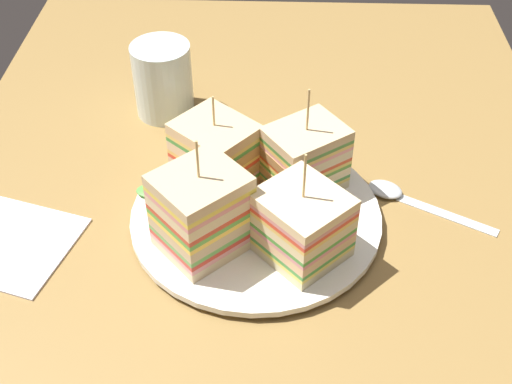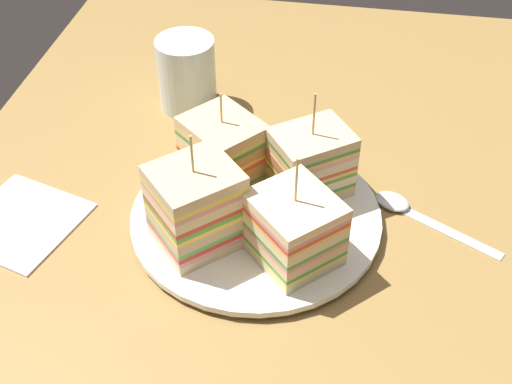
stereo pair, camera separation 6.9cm
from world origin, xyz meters
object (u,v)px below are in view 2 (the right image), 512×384
(sandwich_wedge_2, at_px, (293,228))
(napkin, at_px, (20,221))
(sandwich_wedge_3, at_px, (310,163))
(spoon, at_px, (406,208))
(sandwich_wedge_1, at_px, (197,207))
(drinking_glass, at_px, (187,78))
(plate, at_px, (256,217))
(chip_pile, at_px, (269,208))
(sandwich_wedge_0, at_px, (223,151))

(sandwich_wedge_2, xyz_separation_m, napkin, (-0.01, -0.29, -0.05))
(sandwich_wedge_3, xyz_separation_m, spoon, (0.00, 0.11, -0.05))
(sandwich_wedge_1, bearing_deg, spoon, -18.69)
(sandwich_wedge_1, xyz_separation_m, drinking_glass, (-0.25, -0.07, -0.02))
(sandwich_wedge_1, distance_m, sandwich_wedge_3, 0.14)
(plate, relative_size, drinking_glass, 2.82)
(spoon, height_order, napkin, spoon)
(sandwich_wedge_1, distance_m, napkin, 0.21)
(sandwich_wedge_1, xyz_separation_m, chip_pile, (-0.05, 0.06, -0.04))
(sandwich_wedge_2, bearing_deg, spoon, -92.89)
(sandwich_wedge_1, relative_size, spoon, 0.94)
(drinking_glass, bearing_deg, sandwich_wedge_2, 33.65)
(plate, bearing_deg, chip_pile, 91.60)
(sandwich_wedge_0, bearing_deg, spoon, 38.32)
(spoon, bearing_deg, chip_pile, 45.72)
(plate, xyz_separation_m, sandwich_wedge_1, (0.05, -0.05, 0.05))
(sandwich_wedge_2, distance_m, chip_pile, 0.07)
(spoon, xyz_separation_m, drinking_glass, (-0.16, -0.28, 0.04))
(drinking_glass, bearing_deg, chip_pile, 34.34)
(sandwich_wedge_1, xyz_separation_m, sandwich_wedge_3, (-0.09, 0.10, -0.01))
(sandwich_wedge_0, bearing_deg, sandwich_wedge_3, 37.55)
(chip_pile, xyz_separation_m, drinking_glass, (-0.20, -0.14, 0.02))
(sandwich_wedge_2, bearing_deg, drinking_glass, -9.79)
(plate, relative_size, sandwich_wedge_0, 2.40)
(sandwich_wedge_2, height_order, drinking_glass, sandwich_wedge_2)
(sandwich_wedge_3, bearing_deg, drinking_glass, -77.43)
(sandwich_wedge_2, bearing_deg, sandwich_wedge_3, -46.33)
(drinking_glass, bearing_deg, sandwich_wedge_1, 16.45)
(chip_pile, bearing_deg, sandwich_wedge_1, -53.73)
(sandwich_wedge_0, bearing_deg, drinking_glass, 158.21)
(napkin, bearing_deg, chip_pile, 99.50)
(napkin, bearing_deg, sandwich_wedge_0, 115.19)
(sandwich_wedge_3, bearing_deg, napkin, -18.82)
(sandwich_wedge_1, bearing_deg, sandwich_wedge_3, 0.66)
(plate, distance_m, sandwich_wedge_3, 0.08)
(sandwich_wedge_0, height_order, chip_pile, sandwich_wedge_0)
(napkin, distance_m, drinking_glass, 0.28)
(sandwich_wedge_2, relative_size, napkin, 1.05)
(spoon, relative_size, napkin, 1.20)
(chip_pile, bearing_deg, spoon, 106.99)
(sandwich_wedge_3, height_order, drinking_glass, sandwich_wedge_3)
(plate, relative_size, spoon, 1.91)
(sandwich_wedge_1, xyz_separation_m, sandwich_wedge_2, (0.00, 0.10, -0.01))
(sandwich_wedge_0, height_order, drinking_glass, sandwich_wedge_0)
(chip_pile, height_order, spoon, chip_pile)
(napkin, bearing_deg, spoon, 102.20)
(sandwich_wedge_0, xyz_separation_m, sandwich_wedge_1, (0.10, -0.01, 0.01))
(napkin, bearing_deg, sandwich_wedge_2, 88.35)
(sandwich_wedge_1, relative_size, sandwich_wedge_3, 1.05)
(drinking_glass, bearing_deg, sandwich_wedge_3, 48.27)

